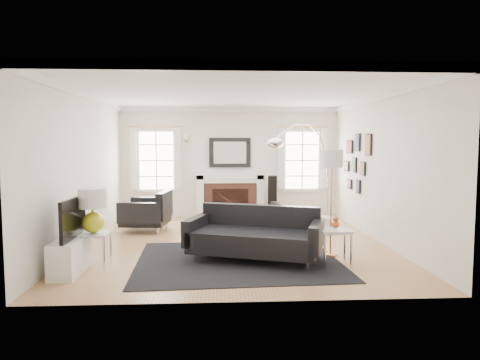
{
  "coord_description": "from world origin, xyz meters",
  "views": [
    {
      "loc": [
        -0.33,
        -7.89,
        1.85
      ],
      "look_at": [
        0.11,
        0.3,
        1.17
      ],
      "focal_mm": 32.0,
      "sensor_mm": 36.0,
      "label": 1
    }
  ],
  "objects": [
    {
      "name": "speaker_tower",
      "position": [
        1.03,
        2.46,
        0.55
      ],
      "size": [
        0.25,
        0.25,
        1.09
      ],
      "primitive_type": "cube",
      "rotation": [
        0.0,
        0.0,
        -0.16
      ],
      "color": "black",
      "rests_on": "floor"
    },
    {
      "name": "fireplace",
      "position": [
        0.0,
        2.79,
        0.54
      ],
      "size": [
        1.7,
        0.69,
        1.11
      ],
      "color": "white",
      "rests_on": "floor"
    },
    {
      "name": "armchair_left",
      "position": [
        -1.79,
        1.28,
        0.39
      ],
      "size": [
        1.06,
        1.15,
        0.71
      ],
      "color": "black",
      "rests_on": "floor"
    },
    {
      "name": "nesting_table",
      "position": [
        1.5,
        -1.44,
        0.42
      ],
      "size": [
        0.49,
        0.41,
        0.54
      ],
      "color": "silver",
      "rests_on": "floor"
    },
    {
      "name": "mantel_mirror",
      "position": [
        0.0,
        2.95,
        1.65
      ],
      "size": [
        1.05,
        0.07,
        0.75
      ],
      "color": "black",
      "rests_on": "back_wall"
    },
    {
      "name": "side_table_left",
      "position": [
        -2.2,
        -1.42,
        0.42
      ],
      "size": [
        0.48,
        0.48,
        0.52
      ],
      "color": "silver",
      "rests_on": "floor"
    },
    {
      "name": "coffee_table",
      "position": [
        -0.27,
        0.15,
        0.39
      ],
      "size": [
        0.95,
        0.95,
        0.42
      ],
      "color": "silver",
      "rests_on": "floor"
    },
    {
      "name": "left_wall",
      "position": [
        -2.75,
        0.0,
        1.4
      ],
      "size": [
        0.04,
        6.0,
        2.8
      ],
      "primitive_type": "cube",
      "color": "white",
      "rests_on": "floor"
    },
    {
      "name": "right_wall",
      "position": [
        2.75,
        0.0,
        1.4
      ],
      "size": [
        0.04,
        6.0,
        2.8
      ],
      "primitive_type": "cube",
      "color": "white",
      "rests_on": "floor"
    },
    {
      "name": "arc_floor_lamp",
      "position": [
        1.5,
        1.07,
        1.29
      ],
      "size": [
        1.68,
        1.56,
        2.38
      ],
      "color": "white",
      "rests_on": "floor"
    },
    {
      "name": "gallery_wall",
      "position": [
        2.72,
        1.3,
        1.53
      ],
      "size": [
        0.04,
        1.73,
        1.29
      ],
      "color": "black",
      "rests_on": "right_wall"
    },
    {
      "name": "front_wall",
      "position": [
        0.0,
        -3.0,
        1.4
      ],
      "size": [
        5.5,
        0.04,
        2.8
      ],
      "primitive_type": "cube",
      "color": "white",
      "rests_on": "floor"
    },
    {
      "name": "crown_molding",
      "position": [
        0.0,
        0.0,
        2.74
      ],
      "size": [
        5.5,
        6.0,
        0.12
      ],
      "primitive_type": "cube",
      "color": "white",
      "rests_on": "back_wall"
    },
    {
      "name": "floor",
      "position": [
        0.0,
        0.0,
        0.0
      ],
      "size": [
        6.0,
        6.0,
        0.0
      ],
      "primitive_type": "plane",
      "color": "#9F6F42",
      "rests_on": "ground"
    },
    {
      "name": "stick_floor_lamp",
      "position": [
        1.56,
        -0.98,
        1.53
      ],
      "size": [
        0.36,
        0.36,
        1.77
      ],
      "color": "#CD9047",
      "rests_on": "floor"
    },
    {
      "name": "window_left",
      "position": [
        -1.85,
        2.95,
        1.46
      ],
      "size": [
        1.24,
        0.15,
        1.62
      ],
      "color": "white",
      "rests_on": "back_wall"
    },
    {
      "name": "armchair_right",
      "position": [
        1.2,
        0.88,
        0.29
      ],
      "size": [
        0.88,
        0.94,
        0.53
      ],
      "color": "black",
      "rests_on": "floor"
    },
    {
      "name": "sofa",
      "position": [
        0.29,
        -1.12,
        0.38
      ],
      "size": [
        2.32,
        1.6,
        0.69
      ],
      "color": "black",
      "rests_on": "floor"
    },
    {
      "name": "area_rug",
      "position": [
        -0.0,
        -1.19,
        0.01
      ],
      "size": [
        3.3,
        2.79,
        0.01
      ],
      "primitive_type": "cube",
      "rotation": [
        0.0,
        0.0,
        0.05
      ],
      "color": "black",
      "rests_on": "floor"
    },
    {
      "name": "window_right",
      "position": [
        1.85,
        2.95,
        1.46
      ],
      "size": [
        1.24,
        0.15,
        1.62
      ],
      "color": "white",
      "rests_on": "back_wall"
    },
    {
      "name": "orange_vase",
      "position": [
        1.5,
        -1.44,
        0.64
      ],
      "size": [
        0.11,
        0.11,
        0.18
      ],
      "color": "#C34619",
      "rests_on": "nesting_table"
    },
    {
      "name": "gourd_lamp",
      "position": [
        -2.2,
        -1.42,
        0.91
      ],
      "size": [
        0.42,
        0.42,
        0.67
      ],
      "color": "gold",
      "rests_on": "side_table_left"
    },
    {
      "name": "back_wall",
      "position": [
        0.0,
        3.0,
        1.4
      ],
      "size": [
        5.5,
        0.04,
        2.8
      ],
      "primitive_type": "cube",
      "color": "white",
      "rests_on": "floor"
    },
    {
      "name": "tv_unit",
      "position": [
        -2.44,
        -1.7,
        0.33
      ],
      "size": [
        0.35,
        1.0,
        1.09
      ],
      "color": "white",
      "rests_on": "floor"
    },
    {
      "name": "ceiling",
      "position": [
        0.0,
        0.0,
        2.8
      ],
      "size": [
        5.5,
        6.0,
        0.02
      ],
      "primitive_type": "cube",
      "color": "white",
      "rests_on": "back_wall"
    }
  ]
}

